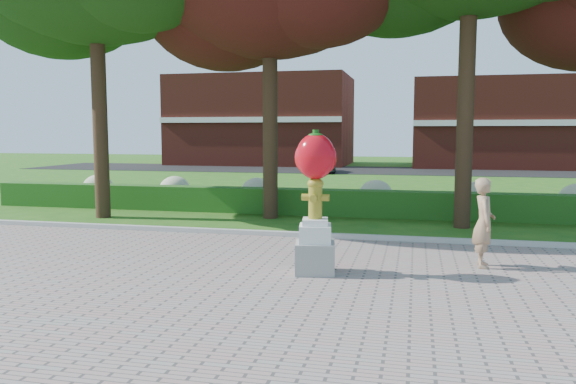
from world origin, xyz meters
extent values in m
plane|color=#1F5415|center=(0.00, 0.00, 0.00)|extent=(100.00, 100.00, 0.00)
cube|color=gray|center=(0.00, -4.00, 0.02)|extent=(40.00, 14.00, 0.04)
cube|color=#ADADA5|center=(0.00, 3.00, 0.07)|extent=(40.00, 0.18, 0.15)
cube|color=#1A4E16|center=(0.00, 7.00, 0.40)|extent=(24.00, 0.70, 0.80)
ellipsoid|color=#ADB086|center=(-9.00, 8.00, 0.55)|extent=(1.10, 1.10, 0.99)
ellipsoid|color=#ADB086|center=(-6.00, 8.00, 0.55)|extent=(1.10, 1.10, 0.99)
ellipsoid|color=#ADB086|center=(-3.00, 8.00, 0.55)|extent=(1.10, 1.10, 0.99)
ellipsoid|color=#ADB086|center=(1.00, 8.00, 0.55)|extent=(1.10, 1.10, 0.99)
ellipsoid|color=#ADB086|center=(4.00, 8.00, 0.55)|extent=(1.10, 1.10, 0.99)
cube|color=black|center=(0.00, 28.00, 0.01)|extent=(50.00, 8.00, 0.02)
cube|color=maroon|center=(-10.00, 34.00, 3.50)|extent=(14.00, 8.00, 7.00)
cube|color=maroon|center=(8.00, 34.00, 3.20)|extent=(12.00, 8.00, 6.40)
cylinder|color=black|center=(-7.00, 5.00, 3.36)|extent=(0.44, 0.44, 6.72)
cylinder|color=black|center=(-2.00, 6.00, 3.08)|extent=(0.44, 0.44, 6.16)
ellipsoid|color=black|center=(-3.65, 6.88, 6.60)|extent=(5.28, 5.28, 4.22)
cylinder|color=black|center=(3.50, 5.50, 3.64)|extent=(0.44, 0.44, 7.28)
cube|color=gray|center=(0.51, -0.40, 0.32)|extent=(0.80, 0.80, 0.56)
cube|color=silver|center=(0.51, -0.40, 0.76)|extent=(0.65, 0.65, 0.32)
cube|color=silver|center=(0.51, -0.40, 0.98)|extent=(0.52, 0.52, 0.11)
cylinder|color=olive|center=(0.51, -0.40, 1.35)|extent=(0.25, 0.25, 0.63)
ellipsoid|color=olive|center=(0.51, -0.40, 1.66)|extent=(0.29, 0.29, 0.21)
cylinder|color=olive|center=(0.33, -0.40, 1.42)|extent=(0.14, 0.12, 0.12)
cylinder|color=olive|center=(0.69, -0.40, 1.42)|extent=(0.14, 0.12, 0.12)
cylinder|color=olive|center=(0.51, -0.57, 1.42)|extent=(0.14, 0.14, 0.14)
cylinder|color=olive|center=(0.51, -0.40, 1.75)|extent=(0.09, 0.09, 0.06)
ellipsoid|color=red|center=(0.51, -0.40, 2.15)|extent=(0.71, 0.63, 0.82)
ellipsoid|color=red|center=(0.31, -0.40, 2.13)|extent=(0.35, 0.35, 0.52)
ellipsoid|color=red|center=(0.71, -0.40, 2.13)|extent=(0.35, 0.35, 0.52)
cylinder|color=#155212|center=(0.51, -0.40, 2.56)|extent=(0.11, 0.11, 0.14)
ellipsoid|color=#155212|center=(0.51, -0.40, 2.52)|extent=(0.27, 0.27, 0.09)
imported|color=tan|center=(3.52, 0.76, 0.89)|extent=(0.42, 0.63, 1.69)
imported|color=#414449|center=(-3.71, 25.41, 0.67)|extent=(2.52, 4.10, 1.30)
camera|label=1|loc=(2.25, -10.22, 2.58)|focal=35.00mm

